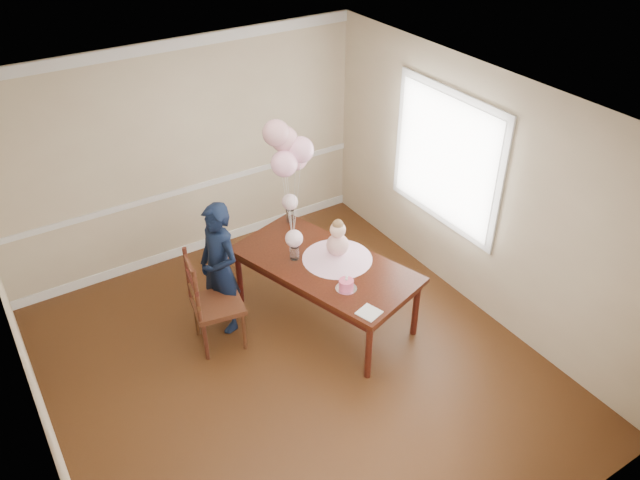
# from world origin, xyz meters

# --- Properties ---
(floor) EXTENTS (4.50, 5.00, 0.00)m
(floor) POSITION_xyz_m (0.00, 0.00, 0.00)
(floor) COLOR #361D0D
(floor) RESTS_ON ground
(ceiling) EXTENTS (4.50, 5.00, 0.02)m
(ceiling) POSITION_xyz_m (0.00, 0.00, 2.70)
(ceiling) COLOR white
(ceiling) RESTS_ON wall_back
(wall_back) EXTENTS (4.50, 0.02, 2.70)m
(wall_back) POSITION_xyz_m (0.00, 2.50, 1.35)
(wall_back) COLOR tan
(wall_back) RESTS_ON floor
(wall_front) EXTENTS (4.50, 0.02, 2.70)m
(wall_front) POSITION_xyz_m (0.00, -2.50, 1.35)
(wall_front) COLOR tan
(wall_front) RESTS_ON floor
(wall_left) EXTENTS (0.02, 5.00, 2.70)m
(wall_left) POSITION_xyz_m (-2.25, 0.00, 1.35)
(wall_left) COLOR tan
(wall_left) RESTS_ON floor
(wall_right) EXTENTS (0.02, 5.00, 2.70)m
(wall_right) POSITION_xyz_m (2.25, 0.00, 1.35)
(wall_right) COLOR tan
(wall_right) RESTS_ON floor
(chair_rail_trim) EXTENTS (4.50, 0.02, 0.07)m
(chair_rail_trim) POSITION_xyz_m (0.00, 2.49, 0.90)
(chair_rail_trim) COLOR white
(chair_rail_trim) RESTS_ON wall_back
(crown_molding) EXTENTS (4.50, 0.02, 0.12)m
(crown_molding) POSITION_xyz_m (0.00, 2.49, 2.63)
(crown_molding) COLOR silver
(crown_molding) RESTS_ON wall_back
(baseboard_trim) EXTENTS (4.50, 0.02, 0.12)m
(baseboard_trim) POSITION_xyz_m (0.00, 2.49, 0.06)
(baseboard_trim) COLOR white
(baseboard_trim) RESTS_ON floor
(window_frame) EXTENTS (0.02, 1.66, 1.56)m
(window_frame) POSITION_xyz_m (2.23, 0.50, 1.55)
(window_frame) COLOR silver
(window_frame) RESTS_ON wall_right
(window_blinds) EXTENTS (0.01, 1.50, 1.40)m
(window_blinds) POSITION_xyz_m (2.21, 0.50, 1.55)
(window_blinds) COLOR white
(window_blinds) RESTS_ON wall_right
(dining_table_top) EXTENTS (1.52, 2.17, 0.05)m
(dining_table_top) POSITION_xyz_m (0.68, 0.52, 0.71)
(dining_table_top) COLOR black
(dining_table_top) RESTS_ON table_leg_fl
(table_apron) EXTENTS (1.40, 2.05, 0.10)m
(table_apron) POSITION_xyz_m (0.68, 0.52, 0.64)
(table_apron) COLOR black
(table_apron) RESTS_ON table_leg_fl
(table_leg_fl) EXTENTS (0.09, 0.09, 0.69)m
(table_leg_fl) POSITION_xyz_m (0.55, -0.47, 0.34)
(table_leg_fl) COLOR black
(table_leg_fl) RESTS_ON floor
(table_leg_fr) EXTENTS (0.09, 0.09, 0.69)m
(table_leg_fr) POSITION_xyz_m (1.34, -0.22, 0.34)
(table_leg_fr) COLOR black
(table_leg_fr) RESTS_ON floor
(table_leg_bl) EXTENTS (0.09, 0.09, 0.69)m
(table_leg_bl) POSITION_xyz_m (0.02, 1.26, 0.34)
(table_leg_bl) COLOR black
(table_leg_bl) RESTS_ON floor
(table_leg_br) EXTENTS (0.09, 0.09, 0.69)m
(table_leg_br) POSITION_xyz_m (0.80, 1.50, 0.34)
(table_leg_br) COLOR black
(table_leg_br) RESTS_ON floor
(baby_skirt) EXTENTS (0.94, 0.94, 0.10)m
(baby_skirt) POSITION_xyz_m (0.83, 0.51, 0.79)
(baby_skirt) COLOR #FBB9DF
(baby_skirt) RESTS_ON dining_table_top
(baby_torso) EXTENTS (0.24, 0.24, 0.24)m
(baby_torso) POSITION_xyz_m (0.83, 0.51, 0.91)
(baby_torso) COLOR pink
(baby_torso) RESTS_ON baby_skirt
(baby_head) EXTENTS (0.17, 0.17, 0.17)m
(baby_head) POSITION_xyz_m (0.83, 0.51, 1.10)
(baby_head) COLOR beige
(baby_head) RESTS_ON baby_torso
(baby_hair) EXTENTS (0.12, 0.12, 0.12)m
(baby_hair) POSITION_xyz_m (0.83, 0.51, 1.16)
(baby_hair) COLOR brown
(baby_hair) RESTS_ON baby_head
(cake_platter) EXTENTS (0.27, 0.27, 0.01)m
(cake_platter) POSITION_xyz_m (0.62, 0.04, 0.74)
(cake_platter) COLOR silver
(cake_platter) RESTS_ON dining_table_top
(birthday_cake) EXTENTS (0.18, 0.18, 0.10)m
(birthday_cake) POSITION_xyz_m (0.62, 0.04, 0.79)
(birthday_cake) COLOR #E74975
(birthday_cake) RESTS_ON cake_platter
(cake_flower_a) EXTENTS (0.03, 0.03, 0.03)m
(cake_flower_a) POSITION_xyz_m (0.62, 0.04, 0.86)
(cake_flower_a) COLOR silver
(cake_flower_a) RESTS_ON birthday_cake
(cake_flower_b) EXTENTS (0.03, 0.03, 0.03)m
(cake_flower_b) POSITION_xyz_m (0.64, 0.06, 0.86)
(cake_flower_b) COLOR silver
(cake_flower_b) RESTS_ON birthday_cake
(rose_vase_near) EXTENTS (0.12, 0.12, 0.16)m
(rose_vase_near) POSITION_xyz_m (0.45, 0.76, 0.82)
(rose_vase_near) COLOR silver
(rose_vase_near) RESTS_ON dining_table_top
(roses_near) EXTENTS (0.19, 0.19, 0.19)m
(roses_near) POSITION_xyz_m (0.45, 0.76, 0.99)
(roses_near) COLOR white
(roses_near) RESTS_ON rose_vase_near
(rose_vase_far) EXTENTS (0.12, 0.12, 0.16)m
(rose_vase_far) POSITION_xyz_m (0.79, 1.43, 0.82)
(rose_vase_far) COLOR silver
(rose_vase_far) RESTS_ON dining_table_top
(roses_far) EXTENTS (0.19, 0.19, 0.19)m
(roses_far) POSITION_xyz_m (0.79, 1.43, 0.99)
(roses_far) COLOR white
(roses_far) RESTS_ON rose_vase_far
(napkin) EXTENTS (0.25, 0.25, 0.01)m
(napkin) POSITION_xyz_m (0.60, -0.38, 0.74)
(napkin) COLOR white
(napkin) RESTS_ON dining_table_top
(balloon_weight) EXTENTS (0.05, 0.05, 0.02)m
(balloon_weight) POSITION_xyz_m (0.61, 1.06, 0.75)
(balloon_weight) COLOR silver
(balloon_weight) RESTS_ON dining_table_top
(balloon_a) EXTENTS (0.28, 0.28, 0.28)m
(balloon_a) POSITION_xyz_m (0.52, 1.03, 1.72)
(balloon_a) COLOR #FFB4D9
(balloon_a) RESTS_ON balloon_ribbon_a
(balloon_b) EXTENTS (0.28, 0.28, 0.28)m
(balloon_b) POSITION_xyz_m (0.72, 1.05, 1.82)
(balloon_b) COLOR #FAB1D7
(balloon_b) RESTS_ON balloon_ribbon_b
(balloon_c) EXTENTS (0.28, 0.28, 0.28)m
(balloon_c) POSITION_xyz_m (0.60, 1.16, 1.92)
(balloon_c) COLOR #E09FAF
(balloon_c) RESTS_ON balloon_ribbon_c
(balloon_d) EXTENTS (0.28, 0.28, 0.28)m
(balloon_d) POSITION_xyz_m (0.50, 1.15, 2.02)
(balloon_d) COLOR #D798A7
(balloon_d) RESTS_ON balloon_ribbon_d
(balloon_e) EXTENTS (0.28, 0.28, 0.28)m
(balloon_e) POSITION_xyz_m (0.73, 1.18, 1.67)
(balloon_e) COLOR #FFB4CF
(balloon_e) RESTS_ON balloon_ribbon_e
(balloon_ribbon_a) EXTENTS (0.09, 0.03, 0.82)m
(balloon_ribbon_a) POSITION_xyz_m (0.56, 1.05, 1.16)
(balloon_ribbon_a) COLOR white
(balloon_ribbon_a) RESTS_ON balloon_weight
(balloon_ribbon_b) EXTENTS (0.11, 0.02, 0.92)m
(balloon_ribbon_b) POSITION_xyz_m (0.67, 1.05, 1.21)
(balloon_ribbon_b) COLOR white
(balloon_ribbon_b) RESTS_ON balloon_weight
(balloon_ribbon_c) EXTENTS (0.01, 0.10, 1.02)m
(balloon_ribbon_c) POSITION_xyz_m (0.61, 1.11, 1.26)
(balloon_ribbon_c) COLOR white
(balloon_ribbon_c) RESTS_ON balloon_weight
(balloon_ribbon_d) EXTENTS (0.11, 0.08, 1.11)m
(balloon_ribbon_d) POSITION_xyz_m (0.56, 1.11, 1.31)
(balloon_ribbon_d) COLOR silver
(balloon_ribbon_d) RESTS_ON balloon_weight
(balloon_ribbon_e) EXTENTS (0.11, 0.11, 0.76)m
(balloon_ribbon_e) POSITION_xyz_m (0.67, 1.12, 1.14)
(balloon_ribbon_e) COLOR silver
(balloon_ribbon_e) RESTS_ON balloon_weight
(dining_chair_seat) EXTENTS (0.57, 0.57, 0.06)m
(dining_chair_seat) POSITION_xyz_m (-0.46, 0.77, 0.50)
(dining_chair_seat) COLOR #3A1B10
(dining_chair_seat) RESTS_ON chair_leg_fl
(chair_leg_fl) EXTENTS (0.05, 0.05, 0.48)m
(chair_leg_fl) POSITION_xyz_m (-0.69, 0.61, 0.24)
(chair_leg_fl) COLOR #35160E
(chair_leg_fl) RESTS_ON floor
(chair_leg_fr) EXTENTS (0.05, 0.05, 0.48)m
(chair_leg_fr) POSITION_xyz_m (-0.30, 0.54, 0.24)
(chair_leg_fr) COLOR #391C0F
(chair_leg_fr) RESTS_ON floor
(chair_leg_bl) EXTENTS (0.05, 0.05, 0.48)m
(chair_leg_bl) POSITION_xyz_m (-0.62, 1.00, 0.24)
(chair_leg_bl) COLOR #351C0E
(chair_leg_bl) RESTS_ON floor
(chair_leg_br) EXTENTS (0.05, 0.05, 0.48)m
(chair_leg_br) POSITION_xyz_m (-0.23, 0.93, 0.24)
(chair_leg_br) COLOR #3A1710
(chair_leg_br) RESTS_ON floor
(chair_back_post_l) EXTENTS (0.05, 0.05, 0.62)m
(chair_back_post_l) POSITION_xyz_m (-0.71, 0.61, 0.82)
(chair_back_post_l) COLOR #3A1A0F
(chair_back_post_l) RESTS_ON dining_chair_seat
(chair_back_post_r) EXTENTS (0.05, 0.05, 0.62)m
(chair_back_post_r) POSITION_xyz_m (-0.64, 1.00, 0.82)
(chair_back_post_r) COLOR #35140E
(chair_back_post_r) RESTS_ON dining_chair_seat
(chair_slat_low) EXTENTS (0.11, 0.44, 0.06)m
(chair_slat_low) POSITION_xyz_m (-0.68, 0.81, 0.69)
(chair_slat_low) COLOR #371E0F
(chair_slat_low) RESTS_ON dining_chair_seat
(chair_slat_mid) EXTENTS (0.11, 0.44, 0.06)m
(chair_slat_mid) POSITION_xyz_m (-0.68, 0.81, 0.87)
(chair_slat_mid) COLOR black
(chair_slat_mid) RESTS_ON dining_chair_seat
(chair_slat_top) EXTENTS (0.11, 0.44, 0.06)m
(chair_slat_top) POSITION_xyz_m (-0.68, 0.81, 1.05)
(chair_slat_top) COLOR #3D1B10
(chair_slat_top) RESTS_ON dining_chair_seat
(woman) EXTENTS (0.48, 0.61, 1.50)m
(woman) POSITION_xyz_m (-0.30, 1.00, 0.75)
(woman) COLOR black
(woman) RESTS_ON floor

